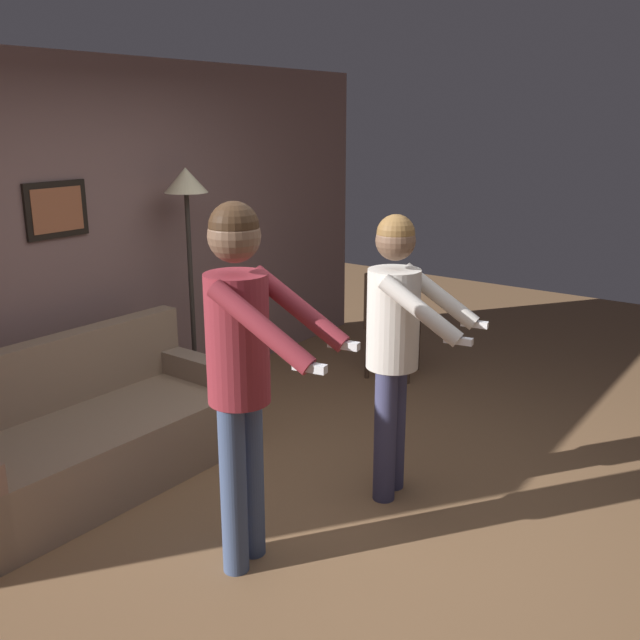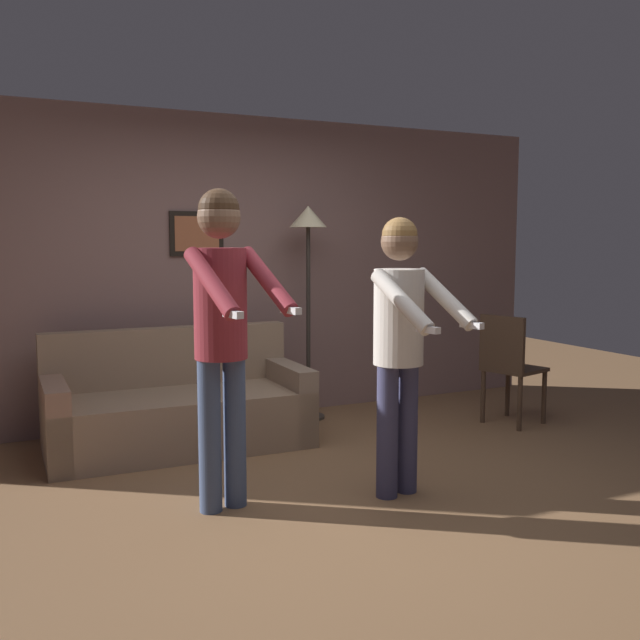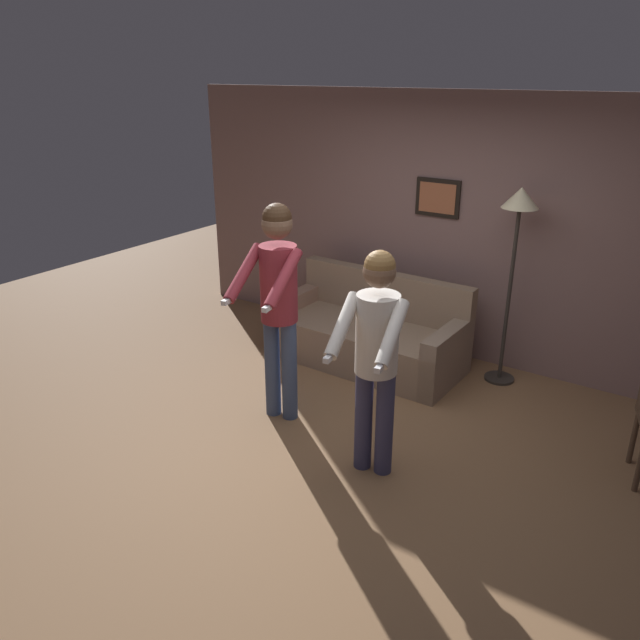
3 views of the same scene
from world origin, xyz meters
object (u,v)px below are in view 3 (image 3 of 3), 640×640
(couch, at_px, (368,336))
(person_standing_left, at_px, (278,292))
(person_standing_right, at_px, (376,346))
(torchiere_lamp, at_px, (518,224))

(couch, height_order, person_standing_left, person_standing_left)
(person_standing_left, height_order, person_standing_right, person_standing_left)
(couch, distance_m, person_standing_right, 1.99)
(torchiere_lamp, xyz_separation_m, person_standing_right, (-0.30, -1.95, -0.50))
(couch, relative_size, person_standing_left, 1.05)
(couch, bearing_deg, person_standing_right, -59.21)
(torchiere_lamp, distance_m, person_standing_right, 2.04)
(couch, bearing_deg, torchiere_lamp, 16.12)
(couch, height_order, person_standing_right, person_standing_right)
(torchiere_lamp, bearing_deg, person_standing_right, -98.69)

